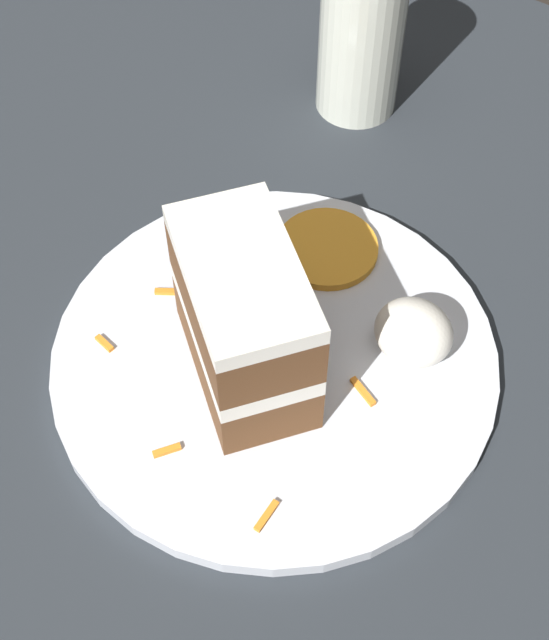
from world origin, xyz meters
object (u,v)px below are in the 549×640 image
cake_slice (244,320)px  orange_garnish (327,248)px  drinking_glass (360,46)px  plate (274,357)px  cream_dollop (414,332)px

cake_slice → orange_garnish: (-0.01, 0.11, -0.05)m
orange_garnish → drinking_glass: size_ratio=0.55×
plate → drinking_glass: size_ratio=2.21×
plate → drinking_glass: bearing=109.6°
drinking_glass → plate: bearing=-70.4°
plate → orange_garnish: size_ratio=4.01×
plate → drinking_glass: drinking_glass is taller
plate → cream_dollop: cream_dollop is taller
plate → cake_slice: bearing=-114.8°
cream_dollop → drinking_glass: size_ratio=0.39×
plate → cake_slice: 0.06m
drinking_glass → cake_slice: bearing=-73.4°
drinking_glass → orange_garnish: bearing=-65.8°
cake_slice → orange_garnish: size_ratio=1.77×
cake_slice → drinking_glass: bearing=54.5°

